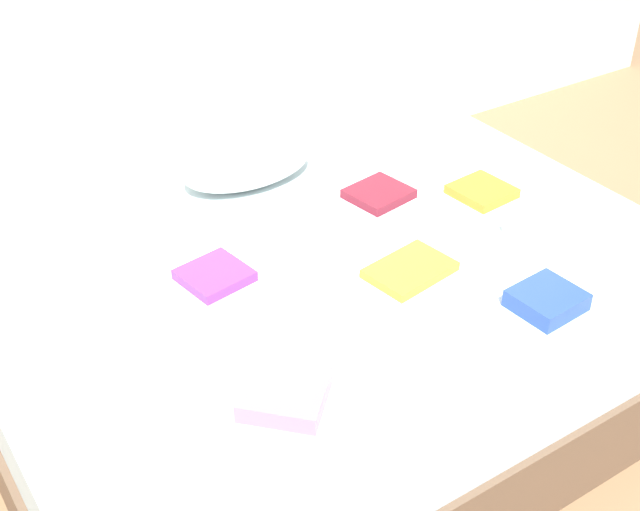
% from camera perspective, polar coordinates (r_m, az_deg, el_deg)
% --- Properties ---
extents(ground_plane, '(8.00, 8.00, 0.00)m').
position_cam_1_polar(ground_plane, '(2.74, 0.58, -8.83)').
color(ground_plane, '#93704C').
extents(bed, '(2.00, 1.50, 0.50)m').
position_cam_1_polar(bed, '(2.58, 0.61, -4.81)').
color(bed, brown).
rests_on(bed, ground).
extents(pillow, '(0.45, 0.26, 0.12)m').
position_cam_1_polar(pillow, '(2.80, -4.91, 6.16)').
color(pillow, white).
rests_on(pillow, bed).
extents(textbook_purple, '(0.20, 0.19, 0.03)m').
position_cam_1_polar(textbook_purple, '(2.35, -7.09, -1.33)').
color(textbook_purple, purple).
rests_on(textbook_purple, bed).
extents(textbook_yellow, '(0.26, 0.20, 0.03)m').
position_cam_1_polar(textbook_yellow, '(2.37, 6.06, -0.97)').
color(textbook_yellow, yellow).
rests_on(textbook_yellow, bed).
extents(textbook_blue, '(0.18, 0.17, 0.05)m').
position_cam_1_polar(textbook_blue, '(2.30, 14.98, -2.91)').
color(textbook_blue, '#2847B7').
rests_on(textbook_blue, bed).
extents(textbook_white, '(0.22, 0.20, 0.05)m').
position_cam_1_polar(textbook_white, '(2.57, 14.62, 1.33)').
color(textbook_white, white).
rests_on(textbook_white, bed).
extents(textbook_maroon, '(0.21, 0.19, 0.03)m').
position_cam_1_polar(textbook_maroon, '(2.72, 3.96, 4.16)').
color(textbook_maroon, maroon).
rests_on(textbook_maroon, bed).
extents(textbook_orange, '(0.18, 0.19, 0.03)m').
position_cam_1_polar(textbook_orange, '(2.77, 10.82, 4.26)').
color(textbook_orange, orange).
rests_on(textbook_orange, bed).
extents(textbook_pink, '(0.26, 0.26, 0.05)m').
position_cam_1_polar(textbook_pink, '(1.96, -2.38, -9.30)').
color(textbook_pink, pink).
rests_on(textbook_pink, bed).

